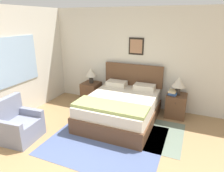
{
  "coord_description": "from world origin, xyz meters",
  "views": [
    {
      "loc": [
        1.36,
        -1.86,
        2.32
      ],
      "look_at": [
        -0.17,
        1.75,
        0.99
      ],
      "focal_mm": 32.0,
      "sensor_mm": 36.0,
      "label": 1
    }
  ],
  "objects_px": {
    "bed": "(121,107)",
    "table_lamp_by_door": "(179,83)",
    "table_lamp_near_window": "(91,73)",
    "nightstand_by_door": "(176,105)",
    "armchair": "(18,126)",
    "nightstand_near_window": "(91,92)"
  },
  "relations": [
    {
      "from": "nightstand_by_door",
      "to": "nightstand_near_window",
      "type": "bearing_deg",
      "value": 180.0
    },
    {
      "from": "bed",
      "to": "armchair",
      "type": "bearing_deg",
      "value": -136.45
    },
    {
      "from": "armchair",
      "to": "table_lamp_near_window",
      "type": "relative_size",
      "value": 1.94
    },
    {
      "from": "armchair",
      "to": "table_lamp_near_window",
      "type": "height_order",
      "value": "table_lamp_near_window"
    },
    {
      "from": "table_lamp_by_door",
      "to": "table_lamp_near_window",
      "type": "bearing_deg",
      "value": 180.0
    },
    {
      "from": "bed",
      "to": "nightstand_by_door",
      "type": "bearing_deg",
      "value": 31.43
    },
    {
      "from": "nightstand_near_window",
      "to": "nightstand_by_door",
      "type": "bearing_deg",
      "value": 0.0
    },
    {
      "from": "armchair",
      "to": "nightstand_by_door",
      "type": "distance_m",
      "value": 3.58
    },
    {
      "from": "bed",
      "to": "nightstand_near_window",
      "type": "xyz_separation_m",
      "value": [
        -1.18,
        0.72,
        -0.04
      ]
    },
    {
      "from": "table_lamp_by_door",
      "to": "nightstand_near_window",
      "type": "bearing_deg",
      "value": -179.94
    },
    {
      "from": "bed",
      "to": "table_lamp_by_door",
      "type": "bearing_deg",
      "value": 31.38
    },
    {
      "from": "table_lamp_near_window",
      "to": "armchair",
      "type": "bearing_deg",
      "value": -100.93
    },
    {
      "from": "bed",
      "to": "armchair",
      "type": "xyz_separation_m",
      "value": [
        -1.61,
        -1.53,
        -0.04
      ]
    },
    {
      "from": "table_lamp_by_door",
      "to": "bed",
      "type": "bearing_deg",
      "value": -148.62
    },
    {
      "from": "nightstand_by_door",
      "to": "table_lamp_by_door",
      "type": "distance_m",
      "value": 0.59
    },
    {
      "from": "table_lamp_near_window",
      "to": "table_lamp_by_door",
      "type": "relative_size",
      "value": 1.0
    },
    {
      "from": "bed",
      "to": "nightstand_by_door",
      "type": "xyz_separation_m",
      "value": [
        1.18,
        0.72,
        -0.04
      ]
    },
    {
      "from": "nightstand_near_window",
      "to": "table_lamp_by_door",
      "type": "xyz_separation_m",
      "value": [
        2.37,
        0.0,
        0.59
      ]
    },
    {
      "from": "table_lamp_near_window",
      "to": "table_lamp_by_door",
      "type": "distance_m",
      "value": 2.36
    },
    {
      "from": "armchair",
      "to": "nightstand_by_door",
      "type": "bearing_deg",
      "value": 124.2
    },
    {
      "from": "table_lamp_by_door",
      "to": "armchair",
      "type": "bearing_deg",
      "value": -141.14
    },
    {
      "from": "bed",
      "to": "table_lamp_by_door",
      "type": "relative_size",
      "value": 4.44
    }
  ]
}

